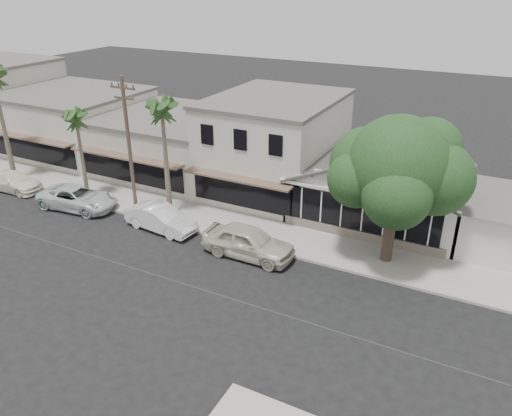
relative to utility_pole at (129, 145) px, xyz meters
The scene contains 14 objects.
ground 11.44m from the utility_pole, 30.02° to the right, with size 140.00×140.00×0.00m, color black.
sidewalk_north 5.06m from the utility_pole, 57.17° to the left, with size 90.00×3.50×0.15m, color #9E9991.
corner_shop 15.93m from the utility_pole, 27.45° to the left, with size 10.40×8.60×5.10m.
row_building_near 10.36m from the utility_pole, 54.14° to the left, with size 8.00×10.00×6.50m, color beige.
row_building_midnear 9.23m from the utility_pole, 109.87° to the left, with size 10.00×10.00×4.20m, color beige.
row_building_midfar 16.01m from the utility_pole, 148.42° to the left, with size 11.00×10.00×5.00m, color beige.
utility_pole is the anchor object (origin of this frame).
car_0 9.79m from the utility_pole, ahead, with size 2.11×5.24×1.79m, color beige.
car_1 4.89m from the utility_pole, 17.96° to the right, with size 1.64×4.69×1.55m, color white.
car_2 5.90m from the utility_pole, 168.12° to the right, with size 2.50×5.43×1.51m, color silver.
car_3 11.51m from the utility_pole, behind, with size 1.92×4.72×1.37m, color white.
shade_tree 15.98m from the utility_pole, ahead, with size 7.37×6.66×8.18m.
palm_east 3.08m from the utility_pole, 29.68° to the left, with size 2.89×2.89×8.14m.
palm_mid 4.93m from the utility_pole, behind, with size 2.73×2.73×6.71m.
Camera 1 is at (11.38, -17.29, 14.29)m, focal length 35.00 mm.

